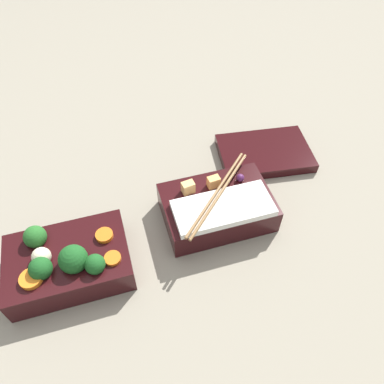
{
  "coord_description": "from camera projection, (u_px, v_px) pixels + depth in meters",
  "views": [
    {
      "loc": [
        -0.02,
        -0.36,
        0.54
      ],
      "look_at": [
        0.1,
        0.04,
        0.05
      ],
      "focal_mm": 35.0,
      "sensor_mm": 36.0,
      "label": 1
    }
  ],
  "objects": [
    {
      "name": "bento_tray_vegetable",
      "position": [
        68.0,
        262.0,
        0.57
      ],
      "size": [
        0.18,
        0.12,
        0.08
      ],
      "color": "black",
      "rests_on": "ground_plane"
    },
    {
      "name": "ground_plane",
      "position": [
        143.0,
        238.0,
        0.64
      ],
      "size": [
        3.0,
        3.0,
        0.0
      ],
      "primitive_type": "plane",
      "color": "gray"
    },
    {
      "name": "bento_lid",
      "position": [
        264.0,
        153.0,
        0.76
      ],
      "size": [
        0.19,
        0.14,
        0.02
      ],
      "primitive_type": "cube",
      "rotation": [
        0.0,
        0.0,
        -0.13
      ],
      "color": "black",
      "rests_on": "ground_plane"
    },
    {
      "name": "bento_tray_rice",
      "position": [
        218.0,
        207.0,
        0.64
      ],
      "size": [
        0.18,
        0.15,
        0.07
      ],
      "color": "black",
      "rests_on": "ground_plane"
    }
  ]
}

